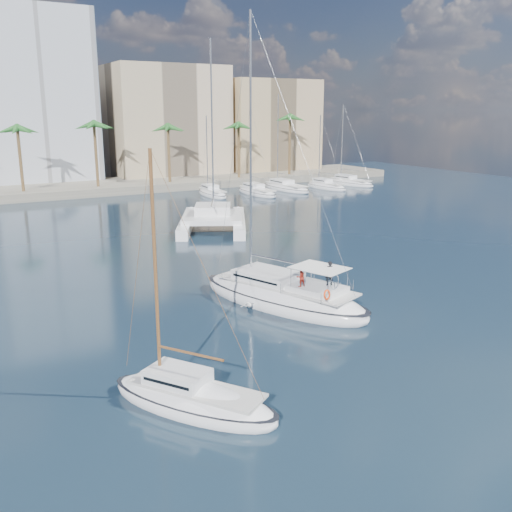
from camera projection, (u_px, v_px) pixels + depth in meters
ground at (248, 314)px, 35.73m from camera, size 160.00×160.00×0.00m
quay at (54, 190)px, 86.85m from camera, size 120.00×14.00×1.20m
building_beige at (166, 124)px, 102.67m from camera, size 20.00×14.00×20.00m
building_tan_right at (267, 128)px, 110.87m from camera, size 18.00×12.00×18.00m
palm_centre at (54, 125)px, 81.08m from camera, size 3.60×3.60×12.30m
palm_right at (260, 123)px, 97.45m from camera, size 3.60×3.60×12.30m
main_sloop at (282, 296)px, 37.35m from camera, size 8.33×13.62×19.28m
small_sloop at (192, 399)px, 24.33m from camera, size 6.53×8.16×11.61m
catamaran at (213, 217)px, 61.56m from camera, size 12.37×15.24×19.68m
seagull at (249, 305)px, 36.23m from camera, size 1.21×0.52×0.22m
moored_yacht_a at (212, 196)px, 84.86m from camera, size 3.37×9.52×11.90m
moored_yacht_b at (257, 194)px, 86.31m from camera, size 3.32×10.83×13.72m
moored_yacht_c at (286, 190)px, 91.12m from camera, size 3.98×12.33×15.54m
moored_yacht_d at (326, 189)px, 92.57m from camera, size 3.52×9.55×11.90m
moored_yacht_e at (350, 185)px, 97.38m from camera, size 4.61×11.11×13.72m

